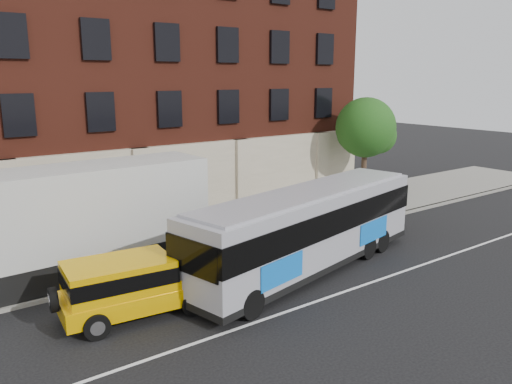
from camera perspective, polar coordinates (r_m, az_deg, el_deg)
ground at (r=16.81m, az=4.56°, el=-13.85°), size 120.00×120.00×0.00m
sidewalk at (r=23.79m, az=-9.75°, el=-5.64°), size 60.00×6.00×0.15m
kerb at (r=21.29m, az=-6.10°, el=-7.76°), size 60.00×0.25×0.15m
lane_line at (r=17.14m, az=3.44°, el=-13.25°), size 60.00×0.12×0.01m
building at (r=29.92m, az=-17.30°, el=12.35°), size 30.00×12.10×15.00m
street_tree at (r=31.48m, az=12.26°, el=6.83°), size 3.60×3.60×6.20m
city_bus at (r=20.00m, az=5.87°, el=-3.90°), size 12.19×5.01×3.27m
yellow_suv at (r=16.90m, az=-14.04°, el=-9.95°), size 5.13×2.58×1.92m
shipping_container at (r=19.83m, az=-23.36°, el=-4.09°), size 12.99×3.19×4.30m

